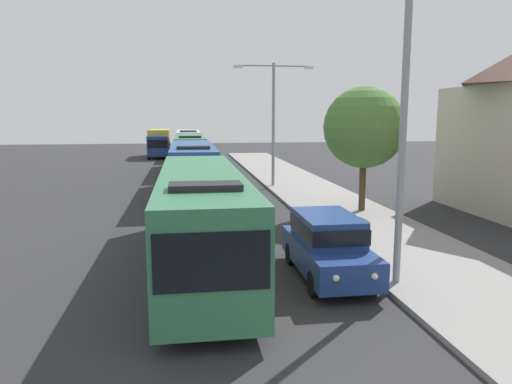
% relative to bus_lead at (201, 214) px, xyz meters
% --- Properties ---
extents(bus_lead, '(2.58, 12.33, 3.21)m').
position_rel_bus_lead_xyz_m(bus_lead, '(0.00, 0.00, 0.00)').
color(bus_lead, '#33724C').
rests_on(bus_lead, ground_plane).
extents(bus_second_in_line, '(2.58, 11.48, 3.21)m').
position_rel_bus_lead_xyz_m(bus_second_in_line, '(-0.00, 13.99, -0.00)').
color(bus_second_in_line, '#284C8C').
rests_on(bus_second_in_line, ground_plane).
extents(bus_middle, '(2.58, 12.13, 3.21)m').
position_rel_bus_lead_xyz_m(bus_middle, '(-0.00, 26.94, -0.00)').
color(bus_middle, '#33724C').
rests_on(bus_middle, ground_plane).
extents(bus_fourth_in_line, '(2.58, 10.53, 3.21)m').
position_rel_bus_lead_xyz_m(bus_fourth_in_line, '(-0.00, 40.09, -0.00)').
color(bus_fourth_in_line, silver).
rests_on(bus_fourth_in_line, ground_plane).
extents(white_suv, '(1.86, 4.77, 1.90)m').
position_rel_bus_lead_xyz_m(white_suv, '(3.70, -1.67, -0.66)').
color(white_suv, navy).
rests_on(white_suv, ground_plane).
extents(box_truck_oncoming, '(2.35, 7.56, 3.15)m').
position_rel_bus_lead_xyz_m(box_truck_oncoming, '(-3.30, 41.93, 0.02)').
color(box_truck_oncoming, navy).
rests_on(box_truck_oncoming, ground_plane).
extents(streetlamp_near, '(5.50, 0.28, 8.84)m').
position_rel_bus_lead_xyz_m(streetlamp_near, '(5.40, -2.77, 3.80)').
color(streetlamp_near, gray).
rests_on(streetlamp_near, sidewalk).
extents(streetlamp_mid, '(5.23, 0.28, 8.03)m').
position_rel_bus_lead_xyz_m(streetlamp_mid, '(5.40, 16.53, 3.35)').
color(streetlamp_mid, gray).
rests_on(streetlamp_mid, sidewalk).
extents(roadside_tree, '(3.95, 3.95, 6.06)m').
position_rel_bus_lead_xyz_m(roadside_tree, '(8.19, 7.37, 2.53)').
color(roadside_tree, '#4C3823').
rests_on(roadside_tree, sidewalk).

